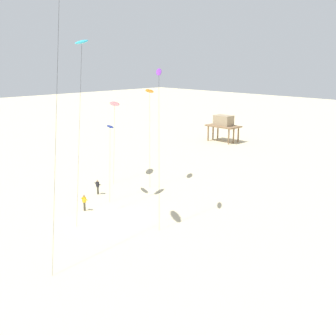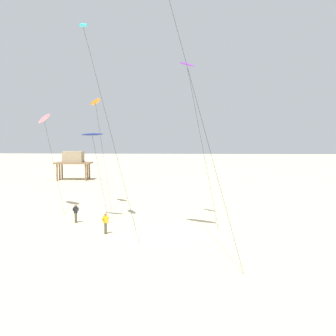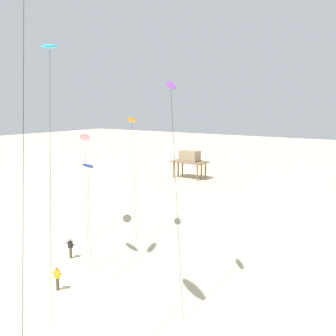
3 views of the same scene
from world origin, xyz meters
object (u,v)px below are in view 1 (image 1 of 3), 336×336
(kite_cyan, at_px, (82,44))
(stilt_house, at_px, (223,123))
(kite_orange, at_px, (150,92))
(kite_pink, at_px, (115,104))
(kite_navy, at_px, (110,127))
(kite_purple, at_px, (159,76))
(kite_flyer_middle, at_px, (98,187))
(kite_flyer_nearest, at_px, (84,202))

(kite_cyan, bearing_deg, stilt_house, 106.74)
(kite_orange, bearing_deg, kite_pink, -163.30)
(kite_navy, xyz_separation_m, kite_orange, (-1.19, 6.91, 3.37))
(kite_navy, relative_size, kite_pink, 0.79)
(kite_purple, xyz_separation_m, kite_flyer_middle, (-9.82, -0.38, -12.59))
(kite_flyer_middle, bearing_deg, stilt_house, 105.45)
(kite_navy, distance_m, kite_orange, 7.78)
(kite_navy, bearing_deg, kite_pink, 138.73)
(kite_navy, height_order, stilt_house, kite_navy)
(kite_purple, relative_size, kite_flyer_middle, 8.49)
(kite_orange, height_order, stilt_house, kite_orange)
(kite_cyan, bearing_deg, kite_orange, 97.57)
(kite_purple, height_order, kite_flyer_middle, kite_purple)
(kite_pink, height_order, kite_flyer_nearest, kite_pink)
(kite_orange, height_order, kite_flyer_middle, kite_orange)
(kite_navy, xyz_separation_m, kite_cyan, (0.15, -3.20, 8.61))
(kite_navy, relative_size, kite_cyan, 0.47)
(kite_orange, relative_size, stilt_house, 1.94)
(kite_orange, relative_size, kite_pink, 1.15)
(kite_purple, height_order, stilt_house, kite_purple)
(kite_navy, relative_size, kite_flyer_nearest, 4.76)
(kite_orange, distance_m, kite_flyer_nearest, 16.09)
(kite_flyer_middle, xyz_separation_m, stilt_house, (-9.61, 34.77, 2.57))
(kite_cyan, height_order, kite_pink, kite_cyan)
(kite_pink, bearing_deg, kite_flyer_middle, -53.15)
(kite_purple, bearing_deg, kite_navy, 175.73)
(kite_flyer_middle, distance_m, stilt_house, 36.16)
(kite_navy, relative_size, kite_orange, 0.68)
(kite_pink, relative_size, kite_flyer_nearest, 6.02)
(kite_purple, relative_size, kite_orange, 1.22)
(kite_purple, distance_m, kite_flyer_middle, 15.97)
(kite_orange, xyz_separation_m, kite_cyan, (1.34, -10.11, 5.24))
(kite_navy, height_order, kite_orange, kite_orange)
(stilt_house, bearing_deg, kite_purple, -60.53)
(kite_flyer_nearest, bearing_deg, kite_purple, 35.03)
(kite_flyer_nearest, bearing_deg, kite_orange, 105.33)
(kite_pink, bearing_deg, kite_purple, -22.45)
(kite_purple, bearing_deg, stilt_house, 119.47)
(kite_cyan, bearing_deg, kite_navy, 92.72)
(kite_purple, xyz_separation_m, stilt_house, (-19.43, 34.38, -10.01))
(kite_cyan, relative_size, kite_flyer_middle, 10.11)
(kite_flyer_nearest, xyz_separation_m, stilt_house, (-13.06, 38.85, 2.57))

